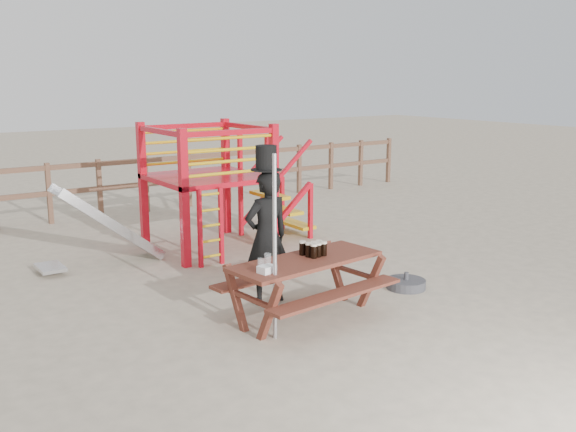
% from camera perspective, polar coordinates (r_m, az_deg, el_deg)
% --- Properties ---
extents(ground, '(60.00, 60.00, 0.00)m').
position_cam_1_polar(ground, '(7.94, 3.91, -8.64)').
color(ground, '#BAAB91').
rests_on(ground, ground).
extents(back_fence, '(15.09, 0.09, 1.20)m').
position_cam_1_polar(back_fence, '(13.77, -14.46, 3.13)').
color(back_fence, brown).
rests_on(back_fence, ground).
extents(playground_fort, '(4.71, 1.84, 2.10)m').
position_cam_1_polar(playground_fort, '(10.66, -7.51, 2.67)').
color(playground_fort, red).
rests_on(playground_fort, ground).
extents(picnic_table, '(2.02, 1.50, 0.73)m').
position_cam_1_polar(picnic_table, '(7.64, 1.60, -5.79)').
color(picnic_table, maroon).
rests_on(picnic_table, ground).
extents(man_with_hat, '(0.63, 0.41, 2.01)m').
position_cam_1_polar(man_with_hat, '(8.06, -1.90, -1.58)').
color(man_with_hat, black).
rests_on(man_with_hat, ground).
extents(metal_pole, '(0.05, 0.05, 2.05)m').
position_cam_1_polar(metal_pole, '(6.89, -1.18, -2.92)').
color(metal_pole, '#B2B2B7').
rests_on(metal_pole, ground).
extents(parasol_base, '(0.54, 0.54, 0.23)m').
position_cam_1_polar(parasol_base, '(8.95, 10.45, -5.95)').
color(parasol_base, '#393A3F').
rests_on(parasol_base, ground).
extents(paper_bag, '(0.20, 0.17, 0.08)m').
position_cam_1_polar(paper_bag, '(7.04, -1.90, -4.75)').
color(paper_bag, white).
rests_on(paper_bag, picnic_table).
extents(stout_pints, '(0.27, 0.27, 0.17)m').
position_cam_1_polar(stout_pints, '(7.67, 2.34, -2.95)').
color(stout_pints, black).
rests_on(stout_pints, picnic_table).
extents(empty_glasses, '(0.25, 0.21, 0.15)m').
position_cam_1_polar(empty_glasses, '(7.16, -2.10, -4.20)').
color(empty_glasses, silver).
rests_on(empty_glasses, picnic_table).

